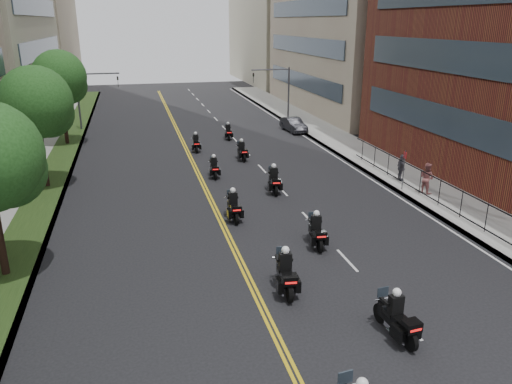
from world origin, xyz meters
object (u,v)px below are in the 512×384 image
at_px(pedestrian_b, 427,178).
at_px(motorcycle_4, 234,207).
at_px(motorcycle_5, 274,181).
at_px(motorcycle_2, 286,274).
at_px(pedestrian_c, 401,168).
at_px(motorcycle_1, 397,319).
at_px(motorcycle_7, 242,152).
at_px(parked_sedan, 293,125).
at_px(motorcycle_6, 214,168).
at_px(motorcycle_9, 228,132).
at_px(motorcycle_3, 316,232).
at_px(motorcycle_8, 196,144).

bearing_deg(pedestrian_b, motorcycle_4, 74.75).
bearing_deg(motorcycle_4, pedestrian_b, 6.03).
distance_m(motorcycle_5, pedestrian_b, 9.27).
relative_size(motorcycle_2, pedestrian_c, 1.43).
height_order(motorcycle_1, motorcycle_7, motorcycle_1).
bearing_deg(pedestrian_c, parked_sedan, 12.80).
xyz_separation_m(motorcycle_2, motorcycle_4, (-0.47, 7.91, -0.05)).
relative_size(motorcycle_2, motorcycle_6, 1.19).
xyz_separation_m(motorcycle_1, motorcycle_4, (-3.18, 11.70, -0.01)).
relative_size(motorcycle_5, motorcycle_9, 1.16).
xyz_separation_m(motorcycle_3, motorcycle_8, (-3.13, 19.53, -0.05)).
distance_m(motorcycle_3, motorcycle_7, 15.99).
distance_m(motorcycle_6, parked_sedan, 16.23).
height_order(motorcycle_4, pedestrian_c, pedestrian_c).
relative_size(motorcycle_7, pedestrian_c, 1.25).
bearing_deg(motorcycle_2, motorcycle_9, 90.14).
xyz_separation_m(motorcycle_6, pedestrian_c, (11.67, -4.24, 0.42)).
distance_m(pedestrian_b, pedestrian_c, 2.60).
xyz_separation_m(motorcycle_1, motorcycle_5, (0.16, 15.52, 0.01)).
bearing_deg(motorcycle_1, motorcycle_6, 92.57).
height_order(motorcycle_3, pedestrian_b, pedestrian_b).
relative_size(motorcycle_1, motorcycle_8, 1.12).
bearing_deg(motorcycle_2, motorcycle_8, 97.49).
bearing_deg(motorcycle_6, motorcycle_5, -49.47).
bearing_deg(motorcycle_9, motorcycle_5, -85.51).
bearing_deg(motorcycle_5, motorcycle_8, 113.29).
height_order(motorcycle_6, motorcycle_8, motorcycle_8).
distance_m(motorcycle_2, motorcycle_3, 4.56).
height_order(parked_sedan, pedestrian_b, pedestrian_b).
height_order(motorcycle_4, motorcycle_9, motorcycle_4).
distance_m(motorcycle_1, motorcycle_2, 4.66).
bearing_deg(motorcycle_6, pedestrian_b, -26.56).
bearing_deg(motorcycle_2, motorcycle_1, -48.06).
relative_size(pedestrian_b, pedestrian_c, 1.06).
bearing_deg(motorcycle_7, pedestrian_c, -42.81).
relative_size(motorcycle_8, parked_sedan, 0.54).
height_order(motorcycle_6, motorcycle_7, motorcycle_7).
bearing_deg(motorcycle_3, motorcycle_9, 96.27).
relative_size(motorcycle_3, pedestrian_c, 1.32).
bearing_deg(motorcycle_7, motorcycle_5, -88.24).
relative_size(motorcycle_9, pedestrian_c, 1.18).
xyz_separation_m(motorcycle_4, motorcycle_9, (3.39, 19.02, -0.08)).
bearing_deg(motorcycle_3, motorcycle_8, 106.03).
bearing_deg(motorcycle_8, motorcycle_2, -85.47).
bearing_deg(motorcycle_3, pedestrian_c, 48.62).
height_order(motorcycle_4, motorcycle_6, motorcycle_4).
xyz_separation_m(motorcycle_1, motorcycle_9, (0.22, 30.72, -0.09)).
distance_m(motorcycle_1, pedestrian_c, 17.66).
distance_m(motorcycle_5, motorcycle_8, 11.97).
bearing_deg(parked_sedan, pedestrian_c, -89.30).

